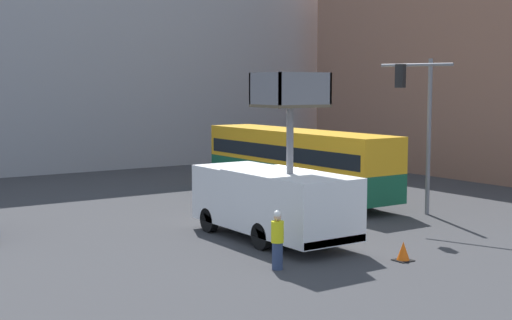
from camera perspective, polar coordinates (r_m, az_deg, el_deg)
name	(u,v)px	position (r m, az deg, el deg)	size (l,w,h in m)	color
ground_plane	(274,238)	(25.68, 1.44, -6.22)	(120.00, 120.00, 0.00)	#38383A
building_backdrop_far	(35,49)	(50.01, -17.27, 8.49)	(44.00, 10.00, 15.68)	#9E9EA3
utility_truck	(273,198)	(24.99, 1.33, -3.03)	(2.58, 6.90, 5.86)	white
city_bus	(297,159)	(34.04, 3.31, 0.11)	(2.43, 12.00, 3.30)	#145638
traffic_light_pole	(420,112)	(29.67, 12.97, 3.79)	(3.11, 2.85, 6.54)	slate
road_worker_near_truck	(277,240)	(21.17, 1.72, -6.42)	(0.38, 0.38, 1.78)	navy
road_worker_directing	(345,208)	(26.43, 7.15, -3.79)	(0.38, 0.38, 1.90)	navy
traffic_cone_near_truck	(403,252)	(22.76, 11.70, -7.21)	(0.53, 0.53, 0.61)	black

